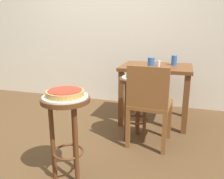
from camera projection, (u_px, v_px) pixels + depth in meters
name	position (u px, v px, depth m)	size (l,w,h in m)	color
ground_plane	(56.00, 144.00, 2.45)	(6.00, 6.00, 0.00)	brown
back_wall	(105.00, 7.00, 3.57)	(6.00, 0.10, 3.00)	silver
stool_foreground	(67.00, 120.00, 1.78)	(0.37, 0.37, 0.69)	#5B3319
serving_plate_foreground	(65.00, 97.00, 1.73)	(0.34, 0.34, 0.01)	white
pizza_foreground	(65.00, 93.00, 1.72)	(0.29, 0.29, 0.05)	tan
stool_middle	(137.00, 95.00, 2.42)	(0.37, 0.37, 0.69)	#5B3319
serving_plate_middle	(137.00, 78.00, 2.37)	(0.32, 0.32, 0.01)	white
pizza_middle	(137.00, 75.00, 2.37)	(0.23, 0.23, 0.05)	#B78442
dining_table	(156.00, 76.00, 2.90)	(0.85, 0.65, 0.73)	brown
cup_near_edge	(151.00, 62.00, 2.73)	(0.08, 0.08, 0.12)	#3360B2
cup_far_edge	(174.00, 60.00, 2.88)	(0.07, 0.07, 0.12)	#3360B2
condiment_shaker	(159.00, 63.00, 2.80)	(0.04, 0.04, 0.07)	white
wooden_chair	(149.00, 103.00, 2.29)	(0.43, 0.43, 0.85)	brown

